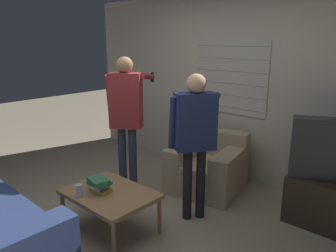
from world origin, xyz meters
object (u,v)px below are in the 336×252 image
Objects in this scene: soda_can at (79,191)px; book_stack at (99,184)px; coffee_table at (110,196)px; armchair_beige at (208,167)px; person_right_standing at (195,130)px; person_left_standing at (126,110)px; spare_remote at (107,183)px.

book_stack is at bearing 72.72° from soda_can.
book_stack is at bearing -143.52° from coffee_table.
coffee_table is at bearing 73.19° from armchair_beige.
book_stack is (-0.54, -0.85, -0.49)m from person_right_standing.
coffee_table is (-0.15, -1.50, 0.10)m from armchair_beige.
person_right_standing reaches higher than armchair_beige.
armchair_beige is at bearing 16.03° from person_left_standing.
book_stack is 0.20m from spare_remote.
armchair_beige is 4.08× the size of book_stack.
coffee_table is at bearing 36.48° from book_stack.
spare_remote is (-0.33, -1.39, 0.15)m from armchair_beige.
person_left_standing is 13.72× the size of soda_can.
person_right_standing is (0.31, -0.71, 0.70)m from armchair_beige.
person_right_standing is at bearing 50.08° from spare_remote.
person_left_standing is at bearing 126.33° from coffee_table.
person_left_standing is at bearing 122.87° from spare_remote.
book_stack is 1.87× the size of spare_remote.
armchair_beige is 0.63× the size of person_right_standing.
coffee_table is 0.52× the size of person_left_standing.
spare_remote is at bearing 65.76° from armchair_beige.
soda_can is at bearing -107.28° from book_stack.
soda_can is 0.37m from spare_remote.
person_right_standing is 1.08m from spare_remote.
armchair_beige is at bearing 79.73° from spare_remote.
person_left_standing reaches higher than armchair_beige.
coffee_table is 0.31m from soda_can.
person_right_standing is at bearing 102.32° from armchair_beige.
person_right_standing reaches higher than coffee_table.
armchair_beige is 1.05m from person_right_standing.
armchair_beige is 1.59m from book_stack.
person_left_standing reaches higher than book_stack.
armchair_beige reaches higher than spare_remote.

